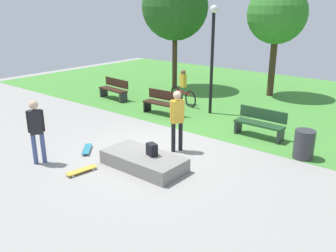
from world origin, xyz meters
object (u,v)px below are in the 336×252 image
(tree_tall_oak, at_px, (175,7))
(tree_broad_elm, at_px, (277,14))
(lamp_post, at_px, (212,50))
(cyclist_on_bicycle, at_px, (183,90))
(park_bench_center_lawn, at_px, (114,89))
(skateboard_by_ledge, at_px, (82,170))
(backpack_on_ledge, at_px, (152,149))
(park_bench_far_left, at_px, (260,123))
(park_bench_near_path, at_px, (163,102))
(trash_bin, at_px, (304,144))
(skater_watching, at_px, (177,116))
(skateboard_spare, at_px, (87,149))
(concrete_ledge, at_px, (144,161))
(skater_performing_trick, at_px, (36,127))

(tree_tall_oak, distance_m, tree_broad_elm, 4.74)
(lamp_post, xyz_separation_m, cyclist_on_bicycle, (-1.64, 0.40, -1.84))
(park_bench_center_lawn, bearing_deg, tree_broad_elm, 44.73)
(skateboard_by_ledge, bearing_deg, backpack_on_ledge, 47.56)
(park_bench_far_left, xyz_separation_m, tree_tall_oak, (-6.56, 3.90, 3.48))
(skateboard_by_ledge, distance_m, park_bench_near_path, 5.53)
(trash_bin, bearing_deg, tree_tall_oak, 150.25)
(park_bench_near_path, bearing_deg, skater_watching, -43.83)
(park_bench_center_lawn, distance_m, lamp_post, 5.05)
(tree_tall_oak, relative_size, trash_bin, 6.89)
(backpack_on_ledge, distance_m, skateboard_spare, 2.31)
(skater_watching, xyz_separation_m, park_bench_far_left, (1.33, 2.61, -0.57))
(tree_broad_elm, distance_m, lamp_post, 4.45)
(concrete_ledge, distance_m, park_bench_center_lawn, 7.44)
(park_bench_far_left, bearing_deg, cyclist_on_bicycle, 158.96)
(skater_watching, distance_m, lamp_post, 4.35)
(tree_tall_oak, bearing_deg, lamp_post, -34.34)
(skateboard_spare, bearing_deg, backpack_on_ledge, 8.35)
(concrete_ledge, distance_m, skateboard_by_ledge, 1.59)
(skateboard_spare, bearing_deg, park_bench_far_left, 51.95)
(skater_watching, height_order, tree_broad_elm, tree_broad_elm)
(backpack_on_ledge, distance_m, lamp_post, 5.79)
(concrete_ledge, xyz_separation_m, trash_bin, (3.00, 3.23, 0.22))
(park_bench_far_left, xyz_separation_m, trash_bin, (1.68, -0.80, -0.08))
(park_bench_near_path, relative_size, tree_tall_oak, 0.29)
(park_bench_near_path, distance_m, cyclist_on_bicycle, 1.73)
(park_bench_far_left, bearing_deg, tree_broad_elm, 110.95)
(tree_tall_oak, xyz_separation_m, trash_bin, (8.24, -4.71, -3.56))
(park_bench_far_left, bearing_deg, tree_tall_oak, 149.22)
(park_bench_near_path, xyz_separation_m, trash_bin, (5.71, -0.78, -0.08))
(skater_performing_trick, relative_size, park_bench_near_path, 1.07)
(skater_performing_trick, xyz_separation_m, skateboard_by_ledge, (1.33, 0.33, -0.95))
(trash_bin, bearing_deg, lamp_post, 154.68)
(park_bench_center_lawn, bearing_deg, park_bench_far_left, -3.29)
(skateboard_spare, xyz_separation_m, tree_tall_oak, (-3.21, 8.18, 3.90))
(park_bench_far_left, height_order, park_bench_near_path, same)
(skateboard_spare, height_order, lamp_post, lamp_post)
(backpack_on_ledge, bearing_deg, skateboard_spare, 26.28)
(concrete_ledge, relative_size, park_bench_center_lawn, 1.34)
(cyclist_on_bicycle, bearing_deg, concrete_ledge, -62.04)
(park_bench_center_lawn, bearing_deg, cyclist_on_bicycle, 23.18)
(backpack_on_ledge, xyz_separation_m, skater_performing_trick, (-2.54, -1.65, 0.49))
(park_bench_far_left, bearing_deg, skater_performing_trick, -123.07)
(skater_watching, distance_m, park_bench_far_left, 2.98)
(park_bench_far_left, xyz_separation_m, cyclist_on_bicycle, (-4.34, 1.67, 0.15))
(park_bench_near_path, bearing_deg, cyclist_on_bicycle, 100.58)
(skateboard_by_ledge, distance_m, trash_bin, 6.00)
(backpack_on_ledge, distance_m, trash_bin, 4.20)
(skater_watching, height_order, tree_tall_oak, tree_tall_oak)
(lamp_post, bearing_deg, park_bench_center_lawn, -169.46)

